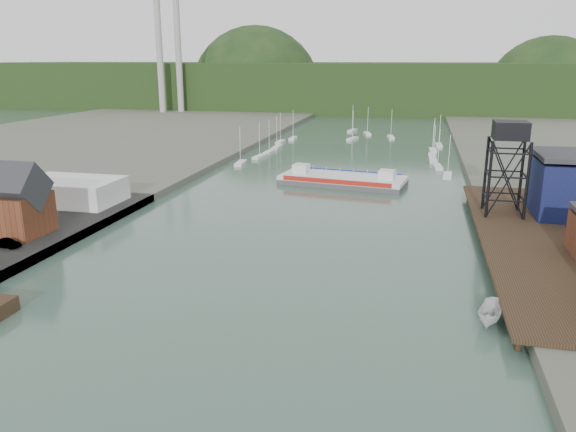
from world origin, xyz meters
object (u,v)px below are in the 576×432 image
at_px(lift_tower, 510,136).
at_px(harbor_building, 6,206).
at_px(chain_ferry, 343,180).
at_px(motorboat, 491,315).

bearing_deg(lift_tower, harbor_building, -160.02).
bearing_deg(harbor_building, chain_ferry, 50.33).
relative_size(chain_ferry, motorboat, 4.86).
height_order(lift_tower, chain_ferry, lift_tower).
xyz_separation_m(harbor_building, motorboat, (70.89, -12.57, -4.90)).
relative_size(harbor_building, motorboat, 1.99).
distance_m(harbor_building, motorboat, 72.16).
bearing_deg(lift_tower, chain_ferry, 139.65).
height_order(chain_ferry, motorboat, chain_ferry).
relative_size(harbor_building, lift_tower, 0.76).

